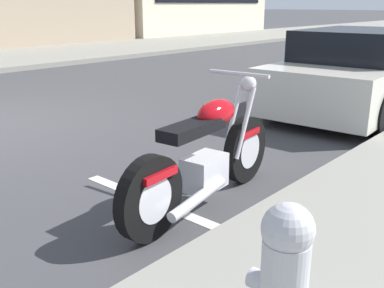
# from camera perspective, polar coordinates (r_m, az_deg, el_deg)

# --- Properties ---
(sidewalk_far_curb) EXTENTS (120.00, 5.00, 0.14)m
(sidewalk_far_curb) POSITION_cam_1_polar(r_m,az_deg,el_deg) (20.19, -2.17, 12.73)
(sidewalk_far_curb) COLOR gray
(sidewalk_far_curb) RESTS_ON ground
(parking_stall_stripe) EXTENTS (0.12, 2.20, 0.01)m
(parking_stall_stripe) POSITION_cam_1_polar(r_m,az_deg,el_deg) (4.00, -3.06, -8.10)
(parking_stall_stripe) COLOR silver
(parking_stall_stripe) RESTS_ON ground
(parked_motorcycle) EXTENTS (2.12, 0.62, 1.13)m
(parked_motorcycle) POSITION_cam_1_polar(r_m,az_deg,el_deg) (3.89, 1.82, -1.88)
(parked_motorcycle) COLOR black
(parked_motorcycle) RESTS_ON ground
(parked_car_near_corner) EXTENTS (4.23, 1.98, 1.33)m
(parked_car_near_corner) POSITION_cam_1_polar(r_m,az_deg,el_deg) (8.01, 20.40, 8.56)
(parked_car_near_corner) COLOR beige
(parked_car_near_corner) RESTS_ON ground
(fire_hydrant) EXTENTS (0.24, 0.36, 0.76)m
(fire_hydrant) POSITION_cam_1_polar(r_m,az_deg,el_deg) (2.16, 11.72, -16.16)
(fire_hydrant) COLOR #B7B7BC
(fire_hydrant) RESTS_ON sidewalk_near_curb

